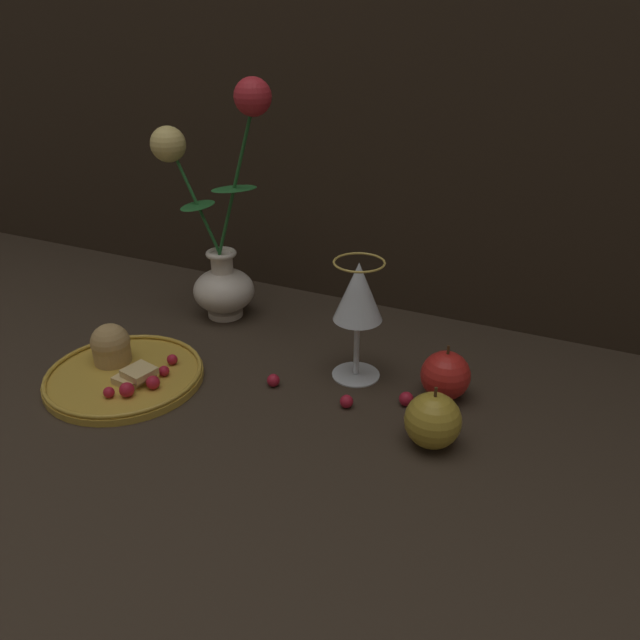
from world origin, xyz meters
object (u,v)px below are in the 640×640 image
vase (219,245)px  wine_glass (358,297)px  apple_beside_vase (433,420)px  plate_with_pastries (122,368)px  apple_near_glass (445,375)px

vase → wine_glass: 0.28m
wine_glass → apple_beside_vase: size_ratio=2.16×
vase → plate_with_pastries: bearing=-95.7°
wine_glass → vase: bearing=162.8°
plate_with_pastries → wine_glass: (0.29, 0.14, 0.11)m
vase → plate_with_pastries: 0.25m
wine_glass → apple_beside_vase: wine_glass is taller
wine_glass → apple_near_glass: 0.15m
apple_beside_vase → apple_near_glass: apple_beside_vase is taller
vase → plate_with_pastries: size_ratio=1.76×
apple_beside_vase → apple_near_glass: bearing=96.6°
vase → wine_glass: vase is taller
plate_with_pastries → apple_near_glass: (0.42, 0.14, 0.02)m
plate_with_pastries → apple_near_glass: apple_near_glass is taller
wine_glass → plate_with_pastries: bearing=-154.1°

